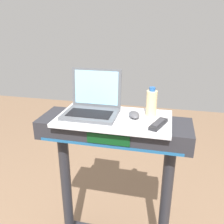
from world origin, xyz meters
name	(u,v)px	position (x,y,z in m)	size (l,w,h in m)	color
desk_board	(114,119)	(0.00, 0.70, 1.11)	(0.66, 0.37, 0.02)	silver
laptop	(93,105)	(-0.14, 0.73, 1.17)	(0.31, 0.26, 0.25)	#515459
computer_mouse	(134,115)	(0.12, 0.72, 1.13)	(0.06, 0.10, 0.03)	#4C4C51
water_bottle	(152,103)	(0.21, 0.77, 1.20)	(0.06, 0.06, 0.17)	beige
tv_remote	(158,124)	(0.26, 0.63, 1.13)	(0.10, 0.17, 0.02)	#232326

